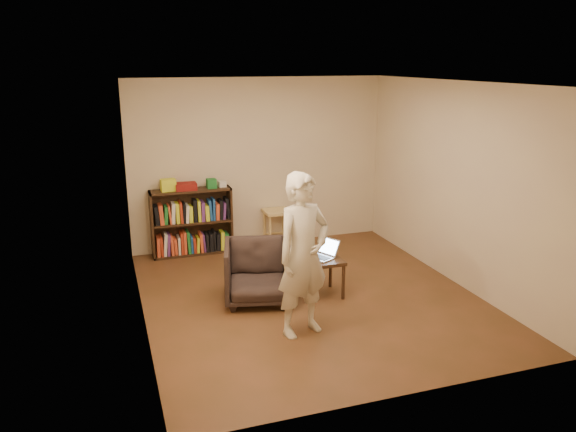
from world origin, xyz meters
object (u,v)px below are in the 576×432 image
object	(u,v)px
stool	(277,217)
laptop	(323,253)
person	(303,255)
bookshelf	(192,225)
armchair	(258,272)
side_table	(322,265)

from	to	relation	value
stool	laptop	size ratio (longest dim) A/B	1.34
stool	laptop	xyz separation A→B (m)	(-0.01, -1.96, 0.07)
stool	person	size ratio (longest dim) A/B	0.33
bookshelf	stool	bearing A→B (deg)	-2.77
armchair	laptop	distance (m)	0.85
person	armchair	bearing A→B (deg)	86.38
stool	side_table	world-z (taller)	stool
bookshelf	armchair	bearing A→B (deg)	-76.52
stool	side_table	distance (m)	2.02
bookshelf	laptop	distance (m)	2.41
bookshelf	armchair	xyz separation A→B (m)	(0.48, -1.99, -0.07)
armchair	laptop	world-z (taller)	armchair
stool	person	world-z (taller)	person
bookshelf	person	distance (m)	3.05
person	bookshelf	bearing A→B (deg)	86.04
bookshelf	stool	world-z (taller)	bookshelf
armchair	side_table	size ratio (longest dim) A/B	1.69
stool	laptop	bearing A→B (deg)	-90.30
bookshelf	side_table	distance (m)	2.44
stool	armchair	distance (m)	2.11
armchair	laptop	size ratio (longest dim) A/B	1.87
laptop	side_table	bearing A→B (deg)	-60.78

